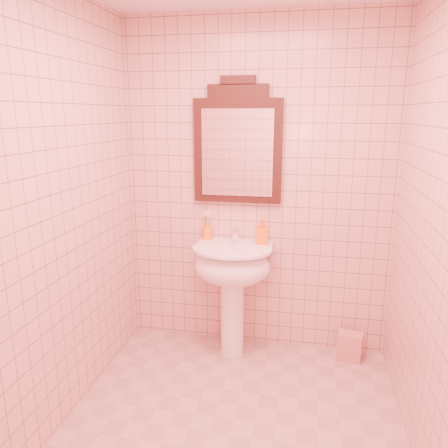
% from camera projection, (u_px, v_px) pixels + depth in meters
% --- Properties ---
extents(floor, '(2.20, 2.20, 0.00)m').
position_uv_depth(floor, '(230.00, 435.00, 2.52)').
color(floor, tan).
rests_on(floor, ground).
extents(back_wall, '(2.00, 0.02, 2.50)m').
position_uv_depth(back_wall, '(257.00, 190.00, 3.26)').
color(back_wall, '#D4A094').
rests_on(back_wall, floor).
extents(pedestal_sink, '(0.58, 0.58, 0.86)m').
position_uv_depth(pedestal_sink, '(232.00, 273.00, 3.21)').
color(pedestal_sink, white).
rests_on(pedestal_sink, floor).
extents(faucet, '(0.04, 0.16, 0.11)m').
position_uv_depth(faucet, '(236.00, 235.00, 3.28)').
color(faucet, white).
rests_on(faucet, pedestal_sink).
extents(mirror, '(0.65, 0.06, 0.91)m').
position_uv_depth(mirror, '(238.00, 146.00, 3.18)').
color(mirror, black).
rests_on(mirror, back_wall).
extents(toothbrush_cup, '(0.08, 0.08, 0.19)m').
position_uv_depth(toothbrush_cup, '(207.00, 232.00, 3.36)').
color(toothbrush_cup, orange).
rests_on(toothbrush_cup, pedestal_sink).
extents(soap_dispenser, '(0.09, 0.09, 0.19)m').
position_uv_depth(soap_dispenser, '(262.00, 231.00, 3.23)').
color(soap_dispenser, orange).
rests_on(soap_dispenser, pedestal_sink).
extents(towel, '(0.20, 0.15, 0.21)m').
position_uv_depth(towel, '(350.00, 346.00, 3.28)').
color(towel, tan).
rests_on(towel, floor).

